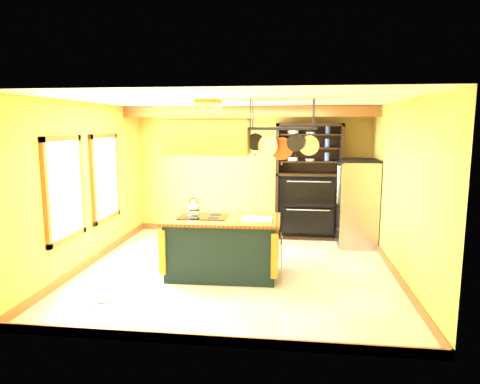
% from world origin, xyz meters
% --- Properties ---
extents(floor, '(5.00, 5.00, 0.00)m').
position_xyz_m(floor, '(0.00, 0.00, 0.00)').
color(floor, beige).
rests_on(floor, ground).
extents(ceiling, '(5.00, 5.00, 0.00)m').
position_xyz_m(ceiling, '(0.00, 0.00, 2.70)').
color(ceiling, white).
rests_on(ceiling, wall_back).
extents(wall_back, '(5.00, 0.02, 2.70)m').
position_xyz_m(wall_back, '(0.00, 2.50, 1.35)').
color(wall_back, gold).
rests_on(wall_back, floor).
extents(wall_front, '(5.00, 0.02, 2.70)m').
position_xyz_m(wall_front, '(0.00, -2.50, 1.35)').
color(wall_front, gold).
rests_on(wall_front, floor).
extents(wall_left, '(0.02, 5.00, 2.70)m').
position_xyz_m(wall_left, '(-2.50, 0.00, 1.35)').
color(wall_left, gold).
rests_on(wall_left, floor).
extents(wall_right, '(0.02, 5.00, 2.70)m').
position_xyz_m(wall_right, '(2.50, 0.00, 1.35)').
color(wall_right, gold).
rests_on(wall_right, floor).
extents(ceiling_beam, '(5.00, 0.15, 0.20)m').
position_xyz_m(ceiling_beam, '(0.00, 1.70, 2.59)').
color(ceiling_beam, olive).
rests_on(ceiling_beam, ceiling).
extents(window_near, '(0.06, 1.06, 1.56)m').
position_xyz_m(window_near, '(-2.47, -0.80, 1.40)').
color(window_near, olive).
rests_on(window_near, wall_left).
extents(window_far, '(0.06, 1.06, 1.56)m').
position_xyz_m(window_far, '(-2.47, 0.60, 1.40)').
color(window_far, olive).
rests_on(window_far, wall_left).
extents(kitchen_island, '(1.80, 1.03, 1.11)m').
position_xyz_m(kitchen_island, '(-0.20, -0.33, 0.47)').
color(kitchen_island, '#13282B').
rests_on(kitchen_island, floor).
extents(range_hood, '(1.31, 0.74, 0.80)m').
position_xyz_m(range_hood, '(-0.40, -0.33, 2.23)').
color(range_hood, '#B8842E').
rests_on(range_hood, ceiling).
extents(pot_rack, '(1.08, 0.50, 0.89)m').
position_xyz_m(pot_rack, '(0.71, -0.32, 2.18)').
color(pot_rack, black).
rests_on(pot_rack, ceiling).
extents(refrigerator, '(0.72, 0.84, 1.64)m').
position_xyz_m(refrigerator, '(2.12, 1.69, 0.80)').
color(refrigerator, '#999CA1').
rests_on(refrigerator, floor).
extents(hutch, '(1.34, 0.61, 2.37)m').
position_xyz_m(hutch, '(1.20, 2.24, 0.91)').
color(hutch, black).
rests_on(hutch, floor).
extents(floor_register, '(0.30, 0.21, 0.01)m').
position_xyz_m(floor_register, '(-1.61, -1.55, 0.01)').
color(floor_register, black).
rests_on(floor_register, floor).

